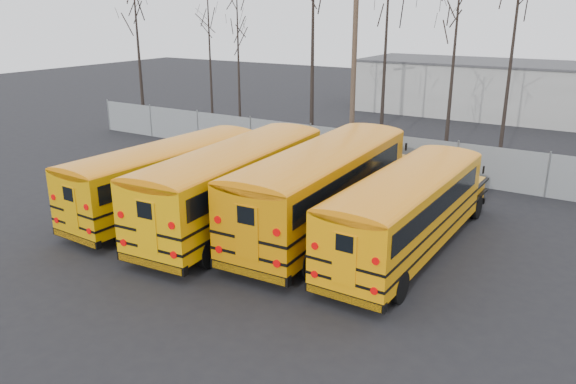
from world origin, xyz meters
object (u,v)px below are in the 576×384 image
Objects in this scene: bus_a at (171,172)px; bus_c at (326,181)px; bus_b at (238,178)px; bus_d at (409,205)px; utility_pole_left at (354,63)px.

bus_c is at bearing 16.25° from bus_a.
bus_c is at bearing 17.98° from bus_b.
bus_c is (6.29, 1.51, 0.22)m from bus_a.
bus_c reaches higher than bus_d.
bus_a is 14.73m from utility_pole_left.
bus_c is at bearing 174.61° from bus_d.
utility_pole_left is (-8.40, 13.18, 3.24)m from bus_d.
utility_pole_left is at bearing 123.50° from bus_d.
bus_d is (9.65, 1.13, 0.01)m from bus_a.
bus_c is (3.10, 1.25, 0.06)m from bus_b.
bus_b is 3.34m from bus_c.
utility_pole_left reaches higher than bus_a.
utility_pole_left is at bearing 93.91° from bus_b.
bus_d is (6.46, 0.87, -0.16)m from bus_b.
bus_d is 15.96m from utility_pole_left.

